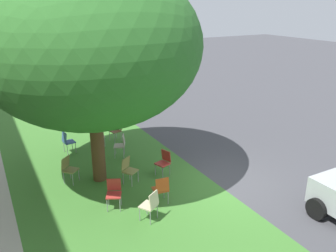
{
  "coord_description": "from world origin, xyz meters",
  "views": [
    {
      "loc": [
        -7.9,
        6.44,
        5.65
      ],
      "look_at": [
        2.55,
        0.69,
        1.34
      ],
      "focal_mm": 37.14,
      "sensor_mm": 36.0,
      "label": 1
    }
  ],
  "objects_px": {
    "street_tree": "(90,46)",
    "chair_3": "(151,204)",
    "chair_0": "(67,141)",
    "chair_4": "(97,135)",
    "chair_7": "(164,161)",
    "chair_9": "(116,129)",
    "chair_1": "(161,188)",
    "chair_6": "(121,144)",
    "chair_5": "(129,168)",
    "chair_8": "(114,191)",
    "chair_2": "(69,168)"
  },
  "relations": [
    {
      "from": "street_tree",
      "to": "chair_3",
      "type": "height_order",
      "value": "street_tree"
    },
    {
      "from": "chair_1",
      "to": "chair_3",
      "type": "relative_size",
      "value": 1.0
    },
    {
      "from": "chair_7",
      "to": "chair_1",
      "type": "bearing_deg",
      "value": 149.24
    },
    {
      "from": "chair_2",
      "to": "chair_9",
      "type": "bearing_deg",
      "value": -44.84
    },
    {
      "from": "chair_3",
      "to": "chair_7",
      "type": "relative_size",
      "value": 1.0
    },
    {
      "from": "chair_4",
      "to": "chair_5",
      "type": "bearing_deg",
      "value": 179.14
    },
    {
      "from": "chair_2",
      "to": "chair_4",
      "type": "xyz_separation_m",
      "value": [
        2.42,
        -1.74,
        0.0
      ]
    },
    {
      "from": "street_tree",
      "to": "chair_0",
      "type": "relative_size",
      "value": 7.81
    },
    {
      "from": "chair_2",
      "to": "chair_3",
      "type": "bearing_deg",
      "value": -156.49
    },
    {
      "from": "chair_8",
      "to": "chair_9",
      "type": "bearing_deg",
      "value": -21.64
    },
    {
      "from": "chair_1",
      "to": "chair_8",
      "type": "distance_m",
      "value": 1.36
    },
    {
      "from": "chair_0",
      "to": "chair_4",
      "type": "xyz_separation_m",
      "value": [
        0.04,
        -1.22,
        0.0
      ]
    },
    {
      "from": "street_tree",
      "to": "chair_5",
      "type": "height_order",
      "value": "street_tree"
    },
    {
      "from": "street_tree",
      "to": "chair_6",
      "type": "xyz_separation_m",
      "value": [
        1.36,
        -1.32,
        -3.89
      ]
    },
    {
      "from": "chair_1",
      "to": "chair_6",
      "type": "xyz_separation_m",
      "value": [
        3.68,
        -0.21,
        0.0
      ]
    },
    {
      "from": "street_tree",
      "to": "chair_9",
      "type": "bearing_deg",
      "value": -30.3
    },
    {
      "from": "chair_8",
      "to": "chair_6",
      "type": "bearing_deg",
      "value": -24.92
    },
    {
      "from": "chair_3",
      "to": "chair_7",
      "type": "height_order",
      "value": "same"
    },
    {
      "from": "chair_5",
      "to": "chair_9",
      "type": "distance_m",
      "value": 3.82
    },
    {
      "from": "street_tree",
      "to": "chair_3",
      "type": "bearing_deg",
      "value": -170.8
    },
    {
      "from": "chair_2",
      "to": "chair_6",
      "type": "bearing_deg",
      "value": -64.84
    },
    {
      "from": "chair_6",
      "to": "chair_7",
      "type": "relative_size",
      "value": 1.0
    },
    {
      "from": "chair_5",
      "to": "chair_9",
      "type": "height_order",
      "value": "same"
    },
    {
      "from": "chair_4",
      "to": "chair_7",
      "type": "height_order",
      "value": "same"
    },
    {
      "from": "chair_2",
      "to": "chair_6",
      "type": "distance_m",
      "value": 2.48
    },
    {
      "from": "chair_4",
      "to": "chair_6",
      "type": "distance_m",
      "value": 1.45
    },
    {
      "from": "chair_5",
      "to": "street_tree",
      "type": "bearing_deg",
      "value": 47.81
    },
    {
      "from": "chair_1",
      "to": "chair_3",
      "type": "xyz_separation_m",
      "value": [
        -0.6,
        0.63,
        0.0
      ]
    },
    {
      "from": "chair_5",
      "to": "chair_7",
      "type": "relative_size",
      "value": 1.0
    },
    {
      "from": "street_tree",
      "to": "chair_9",
      "type": "relative_size",
      "value": 7.81
    },
    {
      "from": "chair_0",
      "to": "chair_7",
      "type": "relative_size",
      "value": 1.0
    },
    {
      "from": "chair_0",
      "to": "chair_2",
      "type": "height_order",
      "value": "same"
    },
    {
      "from": "chair_7",
      "to": "chair_2",
      "type": "bearing_deg",
      "value": 70.44
    },
    {
      "from": "chair_2",
      "to": "chair_7",
      "type": "relative_size",
      "value": 1.0
    },
    {
      "from": "chair_8",
      "to": "chair_9",
      "type": "distance_m",
      "value": 5.2
    },
    {
      "from": "chair_1",
      "to": "chair_7",
      "type": "bearing_deg",
      "value": -30.76
    },
    {
      "from": "chair_1",
      "to": "chair_3",
      "type": "height_order",
      "value": "same"
    },
    {
      "from": "chair_5",
      "to": "chair_9",
      "type": "relative_size",
      "value": 1.0
    },
    {
      "from": "street_tree",
      "to": "chair_6",
      "type": "bearing_deg",
      "value": -44.14
    },
    {
      "from": "chair_7",
      "to": "chair_9",
      "type": "xyz_separation_m",
      "value": [
        3.75,
        0.29,
        0.0
      ]
    },
    {
      "from": "chair_0",
      "to": "chair_5",
      "type": "height_order",
      "value": "same"
    },
    {
      "from": "street_tree",
      "to": "chair_6",
      "type": "height_order",
      "value": "street_tree"
    },
    {
      "from": "chair_5",
      "to": "chair_9",
      "type": "xyz_separation_m",
      "value": [
        3.69,
        -0.99,
        0.0
      ]
    },
    {
      "from": "chair_5",
      "to": "chair_7",
      "type": "height_order",
      "value": "same"
    },
    {
      "from": "chair_0",
      "to": "chair_1",
      "type": "xyz_separation_m",
      "value": [
        -5.0,
        -1.51,
        0.0
      ]
    },
    {
      "from": "chair_1",
      "to": "chair_2",
      "type": "height_order",
      "value": "same"
    },
    {
      "from": "chair_2",
      "to": "chair_6",
      "type": "xyz_separation_m",
      "value": [
        1.06,
        -2.25,
        0.0
      ]
    },
    {
      "from": "street_tree",
      "to": "chair_4",
      "type": "bearing_deg",
      "value": -16.68
    },
    {
      "from": "chair_7",
      "to": "chair_3",
      "type": "bearing_deg",
      "value": 144.14
    },
    {
      "from": "chair_0",
      "to": "chair_9",
      "type": "bearing_deg",
      "value": -81.58
    }
  ]
}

